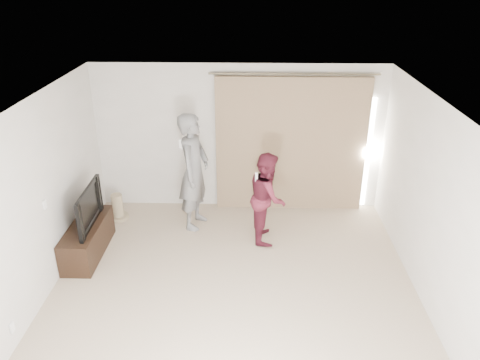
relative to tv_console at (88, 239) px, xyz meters
name	(u,v)px	position (x,y,z in m)	size (l,w,h in m)	color
floor	(233,301)	(2.27, -1.07, -0.25)	(5.50, 5.50, 0.00)	tan
wall_back	(239,138)	(2.27, 1.68, 1.05)	(5.00, 0.04, 2.60)	silver
wall_left	(29,213)	(-0.23, -1.07, 1.05)	(0.04, 5.50, 2.60)	silver
ceiling	(231,112)	(2.27, -1.07, 2.35)	(5.00, 5.50, 0.01)	white
curtain	(291,145)	(3.18, 1.61, 0.95)	(2.80, 0.11, 2.46)	#997B5E
tv_console	(88,239)	(0.00, 0.00, 0.00)	(0.45, 1.30, 0.50)	black
tv	(83,207)	(0.00, 0.00, 0.55)	(1.05, 0.14, 0.61)	black
scratching_post	(118,209)	(0.17, 1.09, -0.06)	(0.35, 0.35, 0.46)	tan
person_man	(194,172)	(1.55, 0.93, 0.73)	(0.63, 0.81, 1.97)	slate
person_woman	(268,197)	(2.75, 0.53, 0.49)	(0.56, 0.72, 1.48)	#5A1A2A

